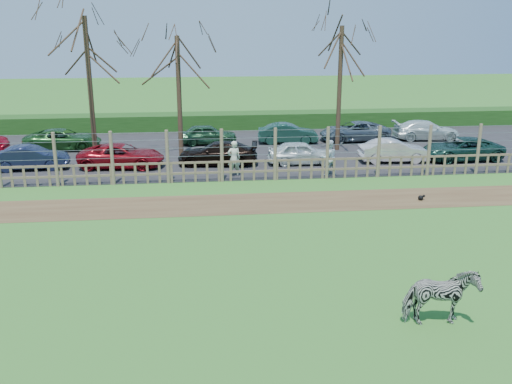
{
  "coord_description": "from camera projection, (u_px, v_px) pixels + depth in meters",
  "views": [
    {
      "loc": [
        -1.2,
        -17.82,
        7.28
      ],
      "look_at": [
        1.0,
        2.5,
        1.1
      ],
      "focal_mm": 40.0,
      "sensor_mm": 36.0,
      "label": 1
    }
  ],
  "objects": [
    {
      "name": "car_10",
      "position": [
        207.0,
        134.0,
        34.52
      ],
      "size": [
        3.58,
        1.57,
        1.2
      ],
      "primitive_type": "imported",
      "rotation": [
        0.0,
        0.0,
        1.62
      ],
      "color": "#255230",
      "rests_on": "asphalt"
    },
    {
      "name": "car_12",
      "position": [
        355.0,
        131.0,
        35.49
      ],
      "size": [
        4.4,
        2.17,
        1.2
      ],
      "primitive_type": "imported",
      "rotation": [
        0.0,
        0.0,
        4.75
      ],
      "color": "slate",
      "rests_on": "asphalt"
    },
    {
      "name": "tree_mid",
      "position": [
        178.0,
        67.0,
        30.42
      ],
      "size": [
        4.8,
        4.8,
        6.83
      ],
      "color": "#3D2B1E",
      "rests_on": "ground"
    },
    {
      "name": "tree_right",
      "position": [
        341.0,
        58.0,
        31.72
      ],
      "size": [
        4.8,
        4.8,
        7.35
      ],
      "color": "#3D2B1E",
      "rests_on": "ground"
    },
    {
      "name": "dirt_strip",
      "position": [
        227.0,
        204.0,
        23.47
      ],
      "size": [
        34.0,
        2.8,
        0.01
      ],
      "primitive_type": "cube",
      "color": "brown",
      "rests_on": "ground"
    },
    {
      "name": "car_1",
      "position": [
        31.0,
        158.0,
        28.67
      ],
      "size": [
        3.71,
        1.49,
        1.2
      ],
      "primitive_type": "imported",
      "rotation": [
        0.0,
        0.0,
        1.63
      ],
      "color": "#1B223F",
      "rests_on": "asphalt"
    },
    {
      "name": "car_5",
      "position": [
        394.0,
        151.0,
        30.18
      ],
      "size": [
        3.7,
        1.44,
        1.2
      ],
      "primitive_type": "imported",
      "rotation": [
        0.0,
        0.0,
        1.52
      ],
      "color": "silver",
      "rests_on": "asphalt"
    },
    {
      "name": "ground",
      "position": [
        235.0,
        245.0,
        19.19
      ],
      "size": [
        120.0,
        120.0,
        0.0
      ],
      "primitive_type": "plane",
      "color": "#558F45",
      "rests_on": "ground"
    },
    {
      "name": "car_6",
      "position": [
        462.0,
        149.0,
        30.62
      ],
      "size": [
        4.4,
        2.17,
        1.2
      ],
      "primitive_type": "imported",
      "rotation": [
        0.0,
        0.0,
        4.75
      ],
      "color": "#1A4035",
      "rests_on": "asphalt"
    },
    {
      "name": "crow",
      "position": [
        421.0,
        198.0,
        23.97
      ],
      "size": [
        0.3,
        0.22,
        0.24
      ],
      "color": "black",
      "rests_on": "ground"
    },
    {
      "name": "car_4",
      "position": [
        301.0,
        153.0,
        29.75
      ],
      "size": [
        3.56,
        1.52,
        1.2
      ],
      "primitive_type": "imported",
      "rotation": [
        0.0,
        0.0,
        1.54
      ],
      "color": "white",
      "rests_on": "asphalt"
    },
    {
      "name": "visitor_b",
      "position": [
        329.0,
        158.0,
        27.55
      ],
      "size": [
        1.0,
        0.87,
        1.72
      ],
      "primitive_type": "imported",
      "rotation": [
        0.0,
        0.0,
        3.45
      ],
      "color": "silver",
      "rests_on": "asphalt"
    },
    {
      "name": "car_13",
      "position": [
        426.0,
        130.0,
        35.83
      ],
      "size": [
        4.26,
        2.01,
        1.2
      ],
      "primitive_type": "imported",
      "rotation": [
        0.0,
        0.0,
        1.49
      ],
      "color": "white",
      "rests_on": "asphalt"
    },
    {
      "name": "car_8",
      "position": [
        63.0,
        139.0,
        33.09
      ],
      "size": [
        4.34,
        2.03,
        1.2
      ],
      "primitive_type": "imported",
      "rotation": [
        0.0,
        0.0,
        1.58
      ],
      "color": "#235522",
      "rests_on": "asphalt"
    },
    {
      "name": "visitor_a",
      "position": [
        234.0,
        158.0,
        27.39
      ],
      "size": [
        0.67,
        0.48,
        1.72
      ],
      "primitive_type": "imported",
      "rotation": [
        0.0,
        0.0,
        3.26
      ],
      "color": "beige",
      "rests_on": "asphalt"
    },
    {
      "name": "zebra",
      "position": [
        440.0,
        297.0,
        13.99
      ],
      "size": [
        1.78,
        0.81,
        1.5
      ],
      "primitive_type": "imported",
      "rotation": [
        0.0,
        0.0,
        1.57
      ],
      "color": "gray",
      "rests_on": "ground"
    },
    {
      "name": "asphalt",
      "position": [
        217.0,
        151.0,
        32.98
      ],
      "size": [
        44.0,
        13.0,
        0.04
      ],
      "primitive_type": "cube",
      "color": "#232326",
      "rests_on": "ground"
    },
    {
      "name": "fence",
      "position": [
        222.0,
        165.0,
        26.57
      ],
      "size": [
        30.16,
        0.16,
        2.5
      ],
      "color": "brown",
      "rests_on": "ground"
    },
    {
      "name": "car_11",
      "position": [
        288.0,
        133.0,
        34.85
      ],
      "size": [
        3.73,
        1.54,
        1.2
      ],
      "primitive_type": "imported",
      "rotation": [
        0.0,
        0.0,
        1.5
      ],
      "color": "#1C4436",
      "rests_on": "asphalt"
    },
    {
      "name": "hedge",
      "position": [
        212.0,
        121.0,
        39.49
      ],
      "size": [
        46.0,
        2.0,
        1.1
      ],
      "primitive_type": "cube",
      "color": "#1E4716",
      "rests_on": "ground"
    },
    {
      "name": "tree_left",
      "position": [
        87.0,
        54.0,
        28.79
      ],
      "size": [
        4.8,
        4.8,
        7.88
      ],
      "color": "#3D2B1E",
      "rests_on": "ground"
    },
    {
      "name": "car_2",
      "position": [
        122.0,
        156.0,
        29.09
      ],
      "size": [
        4.51,
        2.44,
        1.2
      ],
      "primitive_type": "imported",
      "rotation": [
        0.0,
        0.0,
        1.46
      ],
      "color": "maroon",
      "rests_on": "asphalt"
    },
    {
      "name": "car_3",
      "position": [
        218.0,
        153.0,
        29.6
      ],
      "size": [
        4.31,
        2.18,
        1.2
      ],
      "primitive_type": "imported",
      "rotation": [
        0.0,
        0.0,
        4.59
      ],
      "color": "black",
      "rests_on": "asphalt"
    }
  ]
}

